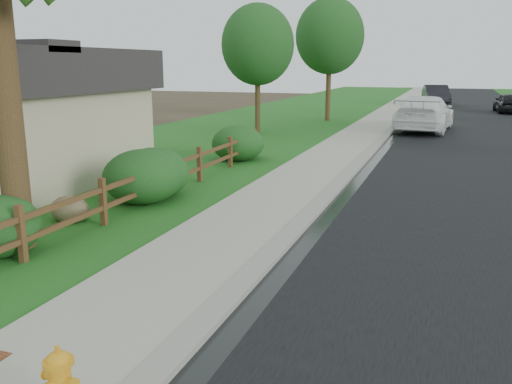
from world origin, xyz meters
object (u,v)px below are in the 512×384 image
at_px(ranch_fence, 133,188).
at_px(dark_car_mid, 509,103).
at_px(fire_hydrant, 60,382).
at_px(white_suv, 424,113).

xyz_separation_m(ranch_fence, dark_car_mid, (10.80, 32.63, 0.13)).
height_order(fire_hydrant, dark_car_mid, dark_car_mid).
relative_size(white_suv, dark_car_mid, 1.49).
relative_size(fire_hydrant, white_suv, 0.11).
bearing_deg(fire_hydrant, white_suv, 85.40).
height_order(fire_hydrant, white_suv, white_suv).
distance_m(white_suv, dark_car_mid, 14.40).
relative_size(ranch_fence, dark_car_mid, 3.98).
xyz_separation_m(fire_hydrant, white_suv, (2.10, 26.11, 0.51)).
bearing_deg(white_suv, fire_hydrant, 89.99).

